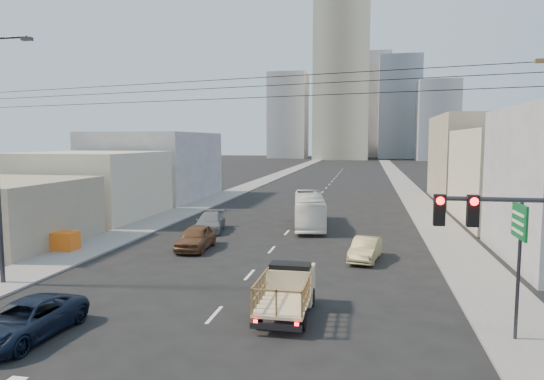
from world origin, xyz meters
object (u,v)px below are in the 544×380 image
(city_bus, at_px, (309,210))
(crate_stack, at_px, (63,241))
(traffic_signal, at_px, (521,261))
(sedan_grey, at_px, (210,222))
(green_sign, at_px, (519,237))
(sedan_brown, at_px, (196,237))
(flatbed_pickup, at_px, (287,288))
(sedan_tan, at_px, (365,249))
(navy_pickup, at_px, (25,320))

(city_bus, relative_size, crate_stack, 5.47)
(city_bus, height_order, traffic_signal, traffic_signal)
(traffic_signal, xyz_separation_m, crate_stack, (-22.77, 14.50, -3.39))
(traffic_signal, height_order, crate_stack, traffic_signal)
(sedan_grey, height_order, green_sign, green_sign)
(sedan_brown, bearing_deg, traffic_signal, -51.18)
(sedan_brown, height_order, green_sign, green_sign)
(flatbed_pickup, relative_size, city_bus, 0.45)
(city_bus, relative_size, green_sign, 1.97)
(city_bus, height_order, sedan_tan, city_bus)
(city_bus, relative_size, sedan_brown, 2.17)
(sedan_brown, height_order, sedan_tan, sedan_brown)
(sedan_brown, bearing_deg, navy_pickup, -96.29)
(navy_pickup, height_order, traffic_signal, traffic_signal)
(flatbed_pickup, height_order, crate_stack, flatbed_pickup)
(city_bus, bearing_deg, crate_stack, -148.07)
(sedan_tan, height_order, traffic_signal, traffic_signal)
(navy_pickup, xyz_separation_m, city_bus, (7.24, 24.63, 0.70))
(traffic_signal, bearing_deg, green_sign, 74.45)
(flatbed_pickup, relative_size, sedan_tan, 1.09)
(flatbed_pickup, bearing_deg, navy_pickup, -154.39)
(navy_pickup, relative_size, sedan_brown, 1.06)
(green_sign, bearing_deg, sedan_brown, 143.79)
(navy_pickup, relative_size, green_sign, 0.96)
(sedan_grey, relative_size, green_sign, 0.98)
(sedan_brown, height_order, sedan_grey, sedan_brown)
(flatbed_pickup, distance_m, traffic_signal, 9.72)
(navy_pickup, relative_size, city_bus, 0.49)
(flatbed_pickup, distance_m, green_sign, 8.77)
(sedan_grey, bearing_deg, sedan_tan, -40.60)
(sedan_grey, relative_size, crate_stack, 2.73)
(navy_pickup, relative_size, crate_stack, 2.68)
(flatbed_pickup, xyz_separation_m, sedan_grey, (-8.86, 16.77, -0.38))
(navy_pickup, height_order, green_sign, green_sign)
(sedan_grey, distance_m, traffic_signal, 28.03)
(navy_pickup, xyz_separation_m, green_sign, (17.05, 3.04, 3.07))
(flatbed_pickup, height_order, city_bus, city_bus)
(sedan_tan, relative_size, sedan_grey, 0.82)
(sedan_tan, height_order, crate_stack, sedan_tan)
(navy_pickup, xyz_separation_m, sedan_brown, (1.02, 14.77, 0.10))
(sedan_grey, bearing_deg, traffic_signal, -65.61)
(sedan_brown, relative_size, traffic_signal, 0.76)
(crate_stack, bearing_deg, sedan_brown, 15.42)
(sedan_grey, bearing_deg, sedan_brown, -89.90)
(city_bus, bearing_deg, sedan_grey, -161.72)
(sedan_tan, bearing_deg, city_bus, 123.06)
(city_bus, xyz_separation_m, crate_stack, (-14.35, -12.10, -0.68))
(sedan_tan, xyz_separation_m, green_sign, (5.19, -10.89, 3.08))
(flatbed_pickup, height_order, sedan_grey, flatbed_pickup)
(navy_pickup, distance_m, sedan_grey, 20.98)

